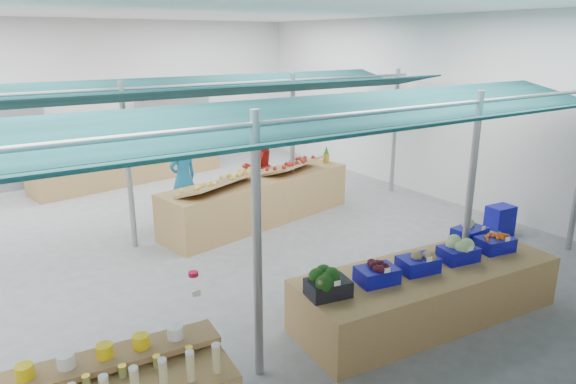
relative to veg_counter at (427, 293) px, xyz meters
name	(u,v)px	position (x,y,z in m)	size (l,w,h in m)	color
floor	(197,243)	(-1.53, 4.19, -0.36)	(13.00, 13.00, 0.00)	slate
hall	(160,93)	(-1.53, 5.63, 2.28)	(13.00, 13.00, 13.00)	silver
pole_grid	(281,161)	(-0.78, 2.44, 1.45)	(10.00, 4.60, 3.00)	gray
awnings	(281,99)	(-0.78, 2.44, 2.42)	(9.50, 7.08, 0.30)	black
back_shelving_left	(3,151)	(-4.03, 10.19, 0.64)	(2.00, 0.50, 2.00)	#B23F33
back_shelving_right	(174,133)	(0.47, 10.19, 0.64)	(2.00, 0.50, 2.00)	#B23F33
veg_counter	(427,293)	(0.00, 0.00, 0.00)	(3.72, 1.24, 0.72)	olive
fruit_counter	(260,200)	(0.07, 4.59, 0.11)	(4.36, 1.04, 0.93)	olive
far_counter	(131,164)	(-1.16, 9.26, 0.10)	(5.09, 1.02, 0.92)	olive
crate_stack	(500,221)	(3.51, 1.31, -0.06)	(0.50, 0.35, 0.60)	#0D0D8F
vendor_left	(183,178)	(-1.13, 5.69, 0.51)	(0.64, 0.42, 1.74)	#1A72A9
vendor_right	(257,166)	(0.67, 5.69, 0.51)	(0.85, 0.66, 1.74)	#A71814
crate_broccoli	(328,283)	(-1.60, 0.15, 0.52)	(0.56, 0.45, 0.35)	black
crate_beets	(377,273)	(-0.88, 0.08, 0.50)	(0.56, 0.45, 0.29)	#0D0D8F
crate_celeriac	(418,261)	(-0.21, 0.02, 0.51)	(0.56, 0.45, 0.31)	#0D0D8F
crate_cabbage	(458,250)	(0.52, -0.05, 0.52)	(0.56, 0.45, 0.35)	#0D0D8F
crate_carrots	(495,244)	(1.24, -0.11, 0.47)	(0.56, 0.45, 0.29)	#0D0D8F
sparrow	(322,284)	(-1.77, 0.03, 0.61)	(0.12, 0.09, 0.11)	brown
pole_ribbon	(194,276)	(-3.00, 0.83, 0.72)	(0.12, 0.12, 0.28)	#B80C2F
apple_heap_yellow	(222,181)	(-0.92, 4.28, 0.74)	(2.02, 1.39, 0.27)	#997247
apple_heap_red	(293,164)	(0.96, 4.66, 0.74)	(1.65, 1.24, 0.27)	#997247
pineapple	(326,155)	(2.03, 4.88, 0.75)	(0.14, 0.14, 0.39)	#8C6019
crate_extra	(470,231)	(1.28, 0.35, 0.51)	(0.51, 0.41, 0.32)	#0D0D8F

